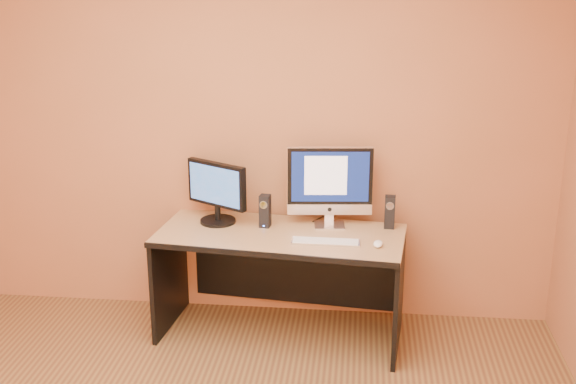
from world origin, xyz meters
The scene contains 10 objects.
walls centered at (0.00, 0.00, 1.30)m, with size 4.00×4.00×2.60m, color #AC6945, non-canonical shape.
desk centered at (0.23, 1.62, 0.35)m, with size 1.53×0.67×0.71m, color tan, non-canonical shape.
imac centered at (0.53, 1.79, 0.97)m, with size 0.55×0.20×0.53m, color silver, non-canonical shape.
second_monitor centered at (-0.19, 1.78, 0.91)m, with size 0.46×0.23×0.40m, color black, non-canonical shape.
speaker_left centered at (0.12, 1.73, 0.81)m, with size 0.07×0.07×0.21m, color black, non-canonical shape.
speaker_right centered at (0.91, 1.79, 0.81)m, with size 0.07×0.07×0.21m, color black, non-canonical shape.
keyboard centered at (0.52, 1.49, 0.72)m, with size 0.41×0.11×0.02m, color silver.
mouse centered at (0.84, 1.46, 0.73)m, with size 0.06×0.10×0.03m, color white.
cable_a centered at (0.54, 1.91, 0.71)m, with size 0.01×0.01×0.21m, color black.
cable_b centered at (0.46, 1.92, 0.71)m, with size 0.01×0.01×0.17m, color black.
Camera 1 is at (0.72, -2.56, 2.32)m, focal length 45.00 mm.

